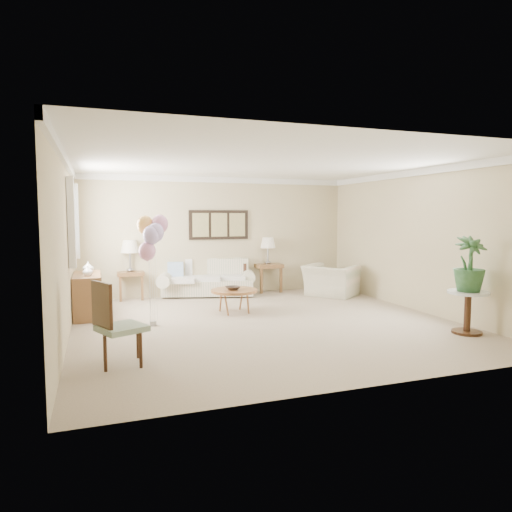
# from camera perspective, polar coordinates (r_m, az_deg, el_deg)

# --- Properties ---
(ground_plane) EXTENTS (6.00, 6.00, 0.00)m
(ground_plane) POSITION_cam_1_polar(r_m,az_deg,el_deg) (7.58, 1.18, -8.33)
(ground_plane) COLOR #B5A58C
(room_shell) EXTENTS (6.04, 6.04, 2.60)m
(room_shell) POSITION_cam_1_polar(r_m,az_deg,el_deg) (7.42, 0.15, 4.07)
(room_shell) COLOR beige
(room_shell) RESTS_ON ground
(wall_art_triptych) EXTENTS (1.35, 0.06, 0.65)m
(wall_art_triptych) POSITION_cam_1_polar(r_m,az_deg,el_deg) (10.20, -4.65, 3.90)
(wall_art_triptych) COLOR black
(wall_art_triptych) RESTS_ON ground
(sofa) EXTENTS (2.35, 1.30, 0.79)m
(sofa) POSITION_cam_1_polar(r_m,az_deg,el_deg) (10.14, -6.06, -3.13)
(sofa) COLOR beige
(sofa) RESTS_ON ground
(end_table_left) EXTENTS (0.54, 0.49, 0.59)m
(end_table_left) POSITION_cam_1_polar(r_m,az_deg,el_deg) (9.90, -15.43, -2.43)
(end_table_left) COLOR brown
(end_table_left) RESTS_ON ground
(end_table_right) EXTENTS (0.59, 0.54, 0.65)m
(end_table_right) POSITION_cam_1_polar(r_m,az_deg,el_deg) (10.54, 1.49, -1.53)
(end_table_right) COLOR brown
(end_table_right) RESTS_ON ground
(lamp_left) EXTENTS (0.37, 0.37, 0.66)m
(lamp_left) POSITION_cam_1_polar(r_m,az_deg,el_deg) (9.84, -15.51, 1.03)
(lamp_left) COLOR gray
(lamp_left) RESTS_ON end_table_left
(lamp_right) EXTENTS (0.34, 0.34, 0.61)m
(lamp_right) POSITION_cam_1_polar(r_m,az_deg,el_deg) (10.49, 1.50, 1.56)
(lamp_right) COLOR gray
(lamp_right) RESTS_ON end_table_right
(coffee_table) EXTENTS (0.84, 0.84, 0.43)m
(coffee_table) POSITION_cam_1_polar(r_m,az_deg,el_deg) (8.27, -2.76, -4.43)
(coffee_table) COLOR brown
(coffee_table) RESTS_ON ground
(decor_bowl) EXTENTS (0.27, 0.27, 0.06)m
(decor_bowl) POSITION_cam_1_polar(r_m,az_deg,el_deg) (8.21, -2.93, -4.03)
(decor_bowl) COLOR black
(decor_bowl) RESTS_ON coffee_table
(armchair) EXTENTS (1.36, 1.38, 0.68)m
(armchair) POSITION_cam_1_polar(r_m,az_deg,el_deg) (10.12, 9.37, -3.04)
(armchair) COLOR beige
(armchair) RESTS_ON ground
(side_table) EXTENTS (0.59, 0.59, 0.64)m
(side_table) POSITION_cam_1_polar(r_m,az_deg,el_deg) (7.50, 24.97, -5.18)
(side_table) COLOR silver
(side_table) RESTS_ON ground
(potted_plant) EXTENTS (0.53, 0.53, 0.82)m
(potted_plant) POSITION_cam_1_polar(r_m,az_deg,el_deg) (7.40, 25.11, -0.89)
(potted_plant) COLOR #245024
(potted_plant) RESTS_ON side_table
(accent_chair) EXTENTS (0.65, 0.64, 1.00)m
(accent_chair) POSITION_cam_1_polar(r_m,az_deg,el_deg) (5.62, -17.21, -7.88)
(accent_chair) COLOR #8BA28A
(accent_chair) RESTS_ON ground
(credenza) EXTENTS (0.46, 1.20, 0.74)m
(credenza) POSITION_cam_1_polar(r_m,az_deg,el_deg) (8.52, -20.31, -4.61)
(credenza) COLOR brown
(credenza) RESTS_ON ground
(vase_white) EXTENTS (0.16, 0.16, 0.17)m
(vase_white) POSITION_cam_1_polar(r_m,az_deg,el_deg) (8.20, -20.30, -1.76)
(vase_white) COLOR silver
(vase_white) RESTS_ON credenza
(vase_sage) EXTENTS (0.23, 0.23, 0.20)m
(vase_sage) POSITION_cam_1_polar(r_m,az_deg,el_deg) (8.66, -20.25, -1.32)
(vase_sage) COLOR silver
(vase_sage) RESTS_ON credenza
(balloon_cluster) EXTENTS (0.48, 0.50, 1.77)m
(balloon_cluster) POSITION_cam_1_polar(r_m,az_deg,el_deg) (7.34, -12.89, 2.68)
(balloon_cluster) COLOR gray
(balloon_cluster) RESTS_ON ground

